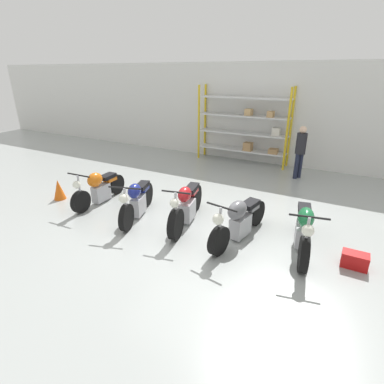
{
  "coord_description": "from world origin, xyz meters",
  "views": [
    {
      "loc": [
        3.04,
        -5.16,
        3.26
      ],
      "look_at": [
        0.0,
        0.4,
        0.7
      ],
      "focal_mm": 28.0,
      "sensor_mm": 36.0,
      "label": 1
    }
  ],
  "objects_px": {
    "motorcycle_green": "(304,229)",
    "person_browsing": "(301,148)",
    "traffic_cone": "(59,189)",
    "toolbox": "(355,260)",
    "motorcycle_red": "(186,205)",
    "shelving_rack": "(245,126)",
    "motorcycle_grey": "(239,220)",
    "motorcycle_blue": "(137,200)",
    "motorcycle_orange": "(99,188)"
  },
  "relations": [
    {
      "from": "traffic_cone",
      "to": "shelving_rack",
      "type": "bearing_deg",
      "value": 61.44
    },
    {
      "from": "shelving_rack",
      "to": "toolbox",
      "type": "height_order",
      "value": "shelving_rack"
    },
    {
      "from": "person_browsing",
      "to": "toolbox",
      "type": "height_order",
      "value": "person_browsing"
    },
    {
      "from": "person_browsing",
      "to": "motorcycle_orange",
      "type": "bearing_deg",
      "value": 78.58
    },
    {
      "from": "motorcycle_orange",
      "to": "traffic_cone",
      "type": "relative_size",
      "value": 3.51
    },
    {
      "from": "shelving_rack",
      "to": "motorcycle_green",
      "type": "distance_m",
      "value": 6.2
    },
    {
      "from": "shelving_rack",
      "to": "person_browsing",
      "type": "relative_size",
      "value": 2.05
    },
    {
      "from": "toolbox",
      "to": "motorcycle_green",
      "type": "bearing_deg",
      "value": 171.6
    },
    {
      "from": "motorcycle_orange",
      "to": "motorcycle_red",
      "type": "relative_size",
      "value": 0.93
    },
    {
      "from": "motorcycle_blue",
      "to": "motorcycle_red",
      "type": "height_order",
      "value": "motorcycle_red"
    },
    {
      "from": "motorcycle_green",
      "to": "traffic_cone",
      "type": "relative_size",
      "value": 3.75
    },
    {
      "from": "shelving_rack",
      "to": "motorcycle_orange",
      "type": "height_order",
      "value": "shelving_rack"
    },
    {
      "from": "traffic_cone",
      "to": "motorcycle_green",
      "type": "bearing_deg",
      "value": 5.09
    },
    {
      "from": "motorcycle_red",
      "to": "toolbox",
      "type": "height_order",
      "value": "motorcycle_red"
    },
    {
      "from": "motorcycle_blue",
      "to": "toolbox",
      "type": "distance_m",
      "value": 4.66
    },
    {
      "from": "motorcycle_grey",
      "to": "traffic_cone",
      "type": "distance_m",
      "value": 5.06
    },
    {
      "from": "motorcycle_orange",
      "to": "person_browsing",
      "type": "xyz_separation_m",
      "value": [
        4.22,
        4.57,
        0.58
      ]
    },
    {
      "from": "motorcycle_green",
      "to": "person_browsing",
      "type": "xyz_separation_m",
      "value": [
        -0.9,
        4.37,
        0.54
      ]
    },
    {
      "from": "motorcycle_blue",
      "to": "traffic_cone",
      "type": "height_order",
      "value": "motorcycle_blue"
    },
    {
      "from": "motorcycle_red",
      "to": "motorcycle_grey",
      "type": "relative_size",
      "value": 0.99
    },
    {
      "from": "shelving_rack",
      "to": "motorcycle_grey",
      "type": "relative_size",
      "value": 1.65
    },
    {
      "from": "motorcycle_blue",
      "to": "person_browsing",
      "type": "xyz_separation_m",
      "value": [
        2.81,
        4.76,
        0.57
      ]
    },
    {
      "from": "toolbox",
      "to": "motorcycle_blue",
      "type": "bearing_deg",
      "value": -176.86
    },
    {
      "from": "motorcycle_orange",
      "to": "motorcycle_red",
      "type": "xyz_separation_m",
      "value": [
        2.59,
        0.1,
        0.01
      ]
    },
    {
      "from": "motorcycle_green",
      "to": "shelving_rack",
      "type": "bearing_deg",
      "value": -160.97
    },
    {
      "from": "motorcycle_green",
      "to": "traffic_cone",
      "type": "distance_m",
      "value": 6.3
    },
    {
      "from": "motorcycle_green",
      "to": "motorcycle_grey",
      "type": "bearing_deg",
      "value": -92.4
    },
    {
      "from": "person_browsing",
      "to": "motorcycle_green",
      "type": "bearing_deg",
      "value": 133.0
    },
    {
      "from": "motorcycle_blue",
      "to": "toolbox",
      "type": "xyz_separation_m",
      "value": [
        4.65,
        0.25,
        -0.29
      ]
    },
    {
      "from": "motorcycle_grey",
      "to": "traffic_cone",
      "type": "relative_size",
      "value": 3.83
    },
    {
      "from": "motorcycle_blue",
      "to": "person_browsing",
      "type": "bearing_deg",
      "value": 131.89
    },
    {
      "from": "motorcycle_grey",
      "to": "motorcycle_blue",
      "type": "bearing_deg",
      "value": -75.67
    },
    {
      "from": "shelving_rack",
      "to": "motorcycle_green",
      "type": "xyz_separation_m",
      "value": [
        3.08,
        -5.31,
        -0.92
      ]
    },
    {
      "from": "shelving_rack",
      "to": "toolbox",
      "type": "xyz_separation_m",
      "value": [
        4.02,
        -5.44,
        -1.23
      ]
    },
    {
      "from": "motorcycle_blue",
      "to": "motorcycle_green",
      "type": "bearing_deg",
      "value": 78.47
    },
    {
      "from": "shelving_rack",
      "to": "traffic_cone",
      "type": "height_order",
      "value": "shelving_rack"
    },
    {
      "from": "traffic_cone",
      "to": "toolbox",
      "type": "bearing_deg",
      "value": 3.33
    },
    {
      "from": "motorcycle_blue",
      "to": "toolbox",
      "type": "relative_size",
      "value": 4.34
    },
    {
      "from": "motorcycle_orange",
      "to": "motorcycle_grey",
      "type": "bearing_deg",
      "value": 87.01
    },
    {
      "from": "motorcycle_blue",
      "to": "motorcycle_red",
      "type": "bearing_deg",
      "value": 86.52
    },
    {
      "from": "shelving_rack",
      "to": "traffic_cone",
      "type": "distance_m",
      "value": 6.77
    },
    {
      "from": "person_browsing",
      "to": "traffic_cone",
      "type": "xyz_separation_m",
      "value": [
        -5.37,
        -4.93,
        -0.72
      ]
    },
    {
      "from": "person_browsing",
      "to": "motorcycle_red",
      "type": "bearing_deg",
      "value": 101.29
    },
    {
      "from": "shelving_rack",
      "to": "toolbox",
      "type": "bearing_deg",
      "value": -53.56
    },
    {
      "from": "shelving_rack",
      "to": "motorcycle_orange",
      "type": "xyz_separation_m",
      "value": [
        -2.04,
        -5.5,
        -0.95
      ]
    },
    {
      "from": "motorcycle_red",
      "to": "shelving_rack",
      "type": "bearing_deg",
      "value": 173.95
    },
    {
      "from": "shelving_rack",
      "to": "motorcycle_red",
      "type": "distance_m",
      "value": 5.51
    },
    {
      "from": "motorcycle_orange",
      "to": "motorcycle_red",
      "type": "bearing_deg",
      "value": 89.08
    },
    {
      "from": "motorcycle_red",
      "to": "traffic_cone",
      "type": "bearing_deg",
      "value": -94.84
    },
    {
      "from": "motorcycle_orange",
      "to": "motorcycle_blue",
      "type": "xyz_separation_m",
      "value": [
        1.42,
        -0.2,
        0.01
      ]
    }
  ]
}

